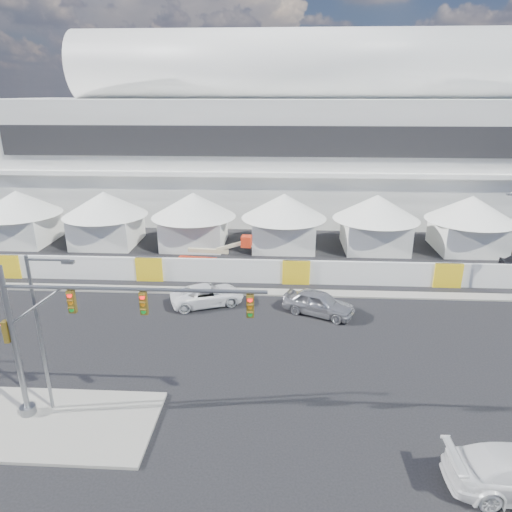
# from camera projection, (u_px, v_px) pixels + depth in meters

# --- Properties ---
(ground) EXTENTS (160.00, 160.00, 0.00)m
(ground) POSITION_uv_depth(u_px,v_px,m) (188.00, 390.00, 23.84)
(ground) COLOR black
(ground) RESTS_ON ground
(median_island) EXTENTS (10.00, 5.00, 0.15)m
(median_island) POSITION_uv_depth(u_px,v_px,m) (49.00, 423.00, 21.31)
(median_island) COLOR gray
(median_island) RESTS_ON ground
(far_curb) EXTENTS (80.00, 1.20, 0.12)m
(far_curb) POSITION_uv_depth(u_px,v_px,m) (481.00, 297.00, 34.54)
(far_curb) COLOR gray
(far_curb) RESTS_ON ground
(stadium) EXTENTS (80.00, 24.80, 21.98)m
(stadium) POSITION_uv_depth(u_px,v_px,m) (313.00, 136.00, 59.24)
(stadium) COLOR silver
(stadium) RESTS_ON ground
(tent_row) EXTENTS (53.40, 8.40, 5.40)m
(tent_row) POSITION_uv_depth(u_px,v_px,m) (239.00, 216.00, 45.32)
(tent_row) COLOR white
(tent_row) RESTS_ON ground
(hoarding_fence) EXTENTS (70.00, 0.25, 2.00)m
(hoarding_fence) POSITION_uv_depth(u_px,v_px,m) (296.00, 272.00, 36.83)
(hoarding_fence) COLOR white
(hoarding_fence) RESTS_ON ground
(sedan_silver) EXTENTS (3.89, 5.37, 1.70)m
(sedan_silver) POSITION_uv_depth(u_px,v_px,m) (319.00, 303.00, 31.76)
(sedan_silver) COLOR #B2B3B7
(sedan_silver) RESTS_ON ground
(pickup_curb) EXTENTS (4.16, 5.83, 1.48)m
(pickup_curb) POSITION_uv_depth(u_px,v_px,m) (207.00, 295.00, 33.29)
(pickup_curb) COLOR white
(pickup_curb) RESTS_ON ground
(traffic_mast) EXTENTS (11.79, 0.74, 7.57)m
(traffic_mast) POSITION_uv_depth(u_px,v_px,m) (67.00, 336.00, 20.28)
(traffic_mast) COLOR gray
(traffic_mast) RESTS_ON median_island
(streetlight_median) EXTENTS (2.18, 0.22, 7.87)m
(streetlight_median) POSITION_uv_depth(u_px,v_px,m) (43.00, 325.00, 20.76)
(streetlight_median) COLOR gray
(streetlight_median) RESTS_ON median_island
(boom_lift) EXTENTS (6.69, 1.84, 3.36)m
(boom_lift) POSITION_uv_depth(u_px,v_px,m) (203.00, 261.00, 39.60)
(boom_lift) COLOR red
(boom_lift) RESTS_ON ground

